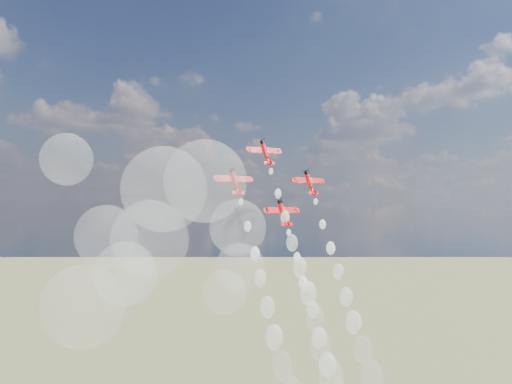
{
  "coord_description": "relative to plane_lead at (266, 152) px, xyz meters",
  "views": [
    {
      "loc": [
        -114.49,
        -105.17,
        100.92
      ],
      "look_at": [
        -20.65,
        19.87,
        102.19
      ],
      "focal_mm": 42.0,
      "sensor_mm": 36.0,
      "label": 1
    }
  ],
  "objects": [
    {
      "name": "plane_lead",
      "position": [
        0.0,
        0.0,
        0.0
      ],
      "size": [
        10.5,
        5.11,
        7.03
      ],
      "rotation": [
        1.14,
        0.0,
        0.0
      ],
      "color": "red",
      "rests_on": "ground"
    },
    {
      "name": "plane_left",
      "position": [
        -12.79,
        -3.75,
        -8.13
      ],
      "size": [
        10.5,
        5.11,
        7.03
      ],
      "rotation": [
        1.14,
        0.0,
        0.0
      ],
      "color": "red",
      "rests_on": "ground"
    },
    {
      "name": "plane_right",
      "position": [
        12.79,
        -3.75,
        -8.13
      ],
      "size": [
        10.5,
        5.11,
        7.03
      ],
      "rotation": [
        1.14,
        0.0,
        0.0
      ],
      "color": "red",
      "rests_on": "ground"
    },
    {
      "name": "plane_slot",
      "position": [
        0.0,
        -7.5,
        -16.26
      ],
      "size": [
        10.5,
        5.11,
        7.03
      ],
      "rotation": [
        1.14,
        0.0,
        0.0
      ],
      "color": "red",
      "rests_on": "ground"
    },
    {
      "name": "smoke_trail_lead",
      "position": [
        -0.07,
        -20.65,
        -44.65
      ],
      "size": [
        5.46,
        26.45,
        52.76
      ],
      "color": "white",
      "rests_on": "plane_lead"
    },
    {
      "name": "smoke_trail_left",
      "position": [
        -13.04,
        -24.14,
        -52.71
      ],
      "size": [
        5.5,
        25.78,
        52.22
      ],
      "color": "white",
      "rests_on": "plane_left"
    },
    {
      "name": "smoke_trail_right",
      "position": [
        12.84,
        -24.35,
        -52.85
      ],
      "size": [
        5.67,
        25.64,
        52.12
      ],
      "color": "white",
      "rests_on": "plane_right"
    },
    {
      "name": "drifted_smoke_cloud",
      "position": [
        -31.55,
        2.04,
        -20.73
      ],
      "size": [
        62.04,
        39.58,
        49.48
      ],
      "color": "white",
      "rests_on": "ground"
    }
  ]
}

